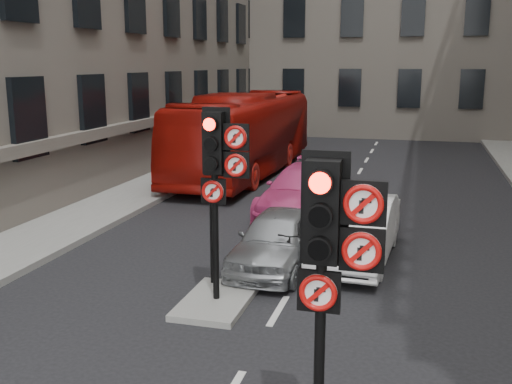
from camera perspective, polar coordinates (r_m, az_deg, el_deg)
The scene contains 11 objects.
pavement_left at distance 20.00m, azimuth -13.53°, elevation -0.78°, with size 3.00×50.00×0.16m, color gray.
centre_island at distance 11.51m, azimuth -3.78°, elevation -10.32°, with size 1.20×2.00×0.12m, color gray.
signal_near at distance 6.37m, azimuth 7.07°, elevation -5.13°, with size 0.91×0.40×3.58m.
signal_far at distance 10.75m, azimuth -3.56°, elevation 2.74°, with size 0.91×0.40×3.58m.
car_silver at distance 13.29m, azimuth 2.09°, elevation -4.50°, with size 1.53×3.79×1.29m, color #95989C.
car_white at distance 13.95m, azimuth 9.62°, elevation -3.55°, with size 1.52×4.36×1.44m, color white.
car_pink at distance 17.87m, azimuth 4.65°, elevation 0.11°, with size 2.04×5.01×1.46m, color #D23D80.
bus_red at distance 24.37m, azimuth -1.03°, elevation 5.57°, with size 2.75×11.76×3.27m, color #98110B.
motorcycle at distance 12.89m, azimuth 3.53°, elevation -5.63°, with size 0.49×1.73×1.04m, color black.
motorcyclist at distance 16.10m, azimuth 5.42°, elevation -0.57°, with size 0.67×0.44×1.83m, color black.
info_sign at distance 11.84m, azimuth -4.32°, elevation -2.61°, with size 0.35×0.11×2.05m.
Camera 1 is at (2.33, -5.03, 4.48)m, focal length 42.00 mm.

